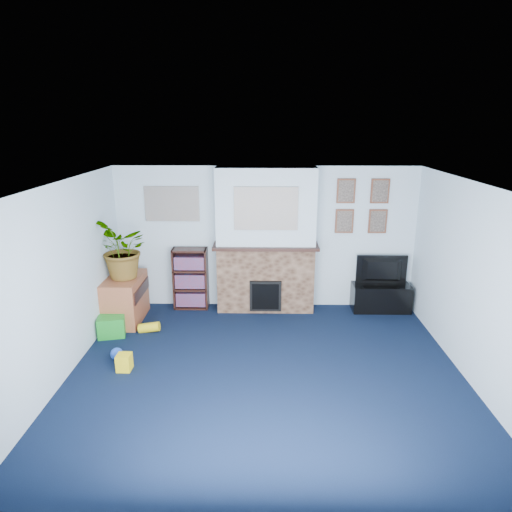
{
  "coord_description": "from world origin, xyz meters",
  "views": [
    {
      "loc": [
        -0.04,
        -5.18,
        3.1
      ],
      "look_at": [
        -0.14,
        1.0,
        1.26
      ],
      "focal_mm": 32.0,
      "sensor_mm": 36.0,
      "label": 1
    }
  ],
  "objects_px": {
    "tv_stand": "(381,298)",
    "sideboard": "(126,300)",
    "television": "(383,271)",
    "bookshelf": "(191,280)"
  },
  "relations": [
    {
      "from": "television",
      "to": "tv_stand",
      "type": "bearing_deg",
      "value": 90.82
    },
    {
      "from": "tv_stand",
      "to": "television",
      "type": "relative_size",
      "value": 1.14
    },
    {
      "from": "tv_stand",
      "to": "sideboard",
      "type": "xyz_separation_m",
      "value": [
        -4.19,
        -0.47,
        0.12
      ]
    },
    {
      "from": "bookshelf",
      "to": "tv_stand",
      "type": "bearing_deg",
      "value": -1.36
    },
    {
      "from": "television",
      "to": "bookshelf",
      "type": "relative_size",
      "value": 0.8
    },
    {
      "from": "television",
      "to": "bookshelf",
      "type": "height_order",
      "value": "bookshelf"
    },
    {
      "from": "bookshelf",
      "to": "sideboard",
      "type": "distance_m",
      "value": 1.12
    },
    {
      "from": "tv_stand",
      "to": "sideboard",
      "type": "height_order",
      "value": "sideboard"
    },
    {
      "from": "tv_stand",
      "to": "television",
      "type": "distance_m",
      "value": 0.47
    },
    {
      "from": "television",
      "to": "sideboard",
      "type": "xyz_separation_m",
      "value": [
        -4.19,
        -0.49,
        -0.35
      ]
    }
  ]
}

